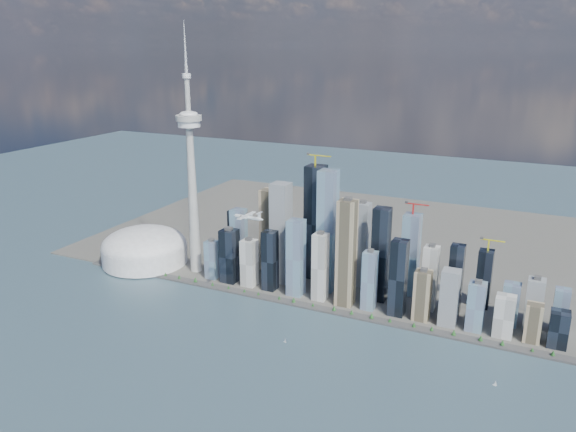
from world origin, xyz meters
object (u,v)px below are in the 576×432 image
at_px(airplane, 248,217).
at_px(sailboat_west, 285,341).
at_px(dome_stadium, 144,248).
at_px(sailboat_east, 495,384).
at_px(needle_tower, 191,172).

height_order(airplane, sailboat_west, airplane).
distance_m(dome_stadium, sailboat_east, 837.54).
bearing_deg(sailboat_east, airplane, -169.65).
xyz_separation_m(dome_stadium, sailboat_west, (467.27, -196.07, -36.51)).
bearing_deg(dome_stadium, airplane, -17.23).
height_order(airplane, sailboat_east, airplane).
xyz_separation_m(airplane, sailboat_west, (119.69, -88.29, -189.53)).
bearing_deg(sailboat_west, sailboat_east, 26.31).
relative_size(needle_tower, sailboat_west, 60.43).
bearing_deg(needle_tower, airplane, -29.57).
height_order(needle_tower, sailboat_east, needle_tower).
bearing_deg(sailboat_east, needle_tower, -176.71).
xyz_separation_m(needle_tower, dome_stadium, (-140.00, -10.00, -196.40)).
xyz_separation_m(sailboat_west, sailboat_east, (350.61, 19.38, 0.13)).
bearing_deg(airplane, dome_stadium, 164.89).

